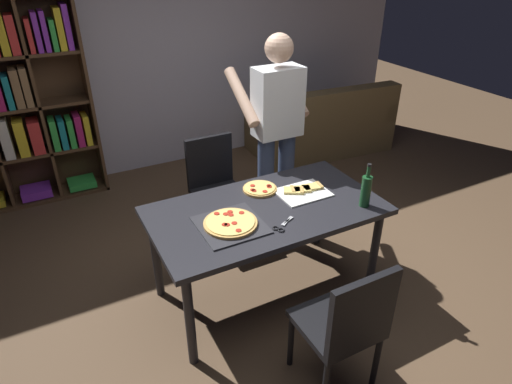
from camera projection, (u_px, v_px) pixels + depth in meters
The scene contains 13 objects.
ground_plane at pixel (265, 291), 3.35m from camera, with size 12.00×12.00×0.00m, color brown.
back_wall at pixel (149, 42), 4.66m from camera, with size 6.40×0.10×2.80m, color #BCB7C6.
dining_table at pixel (266, 218), 3.02m from camera, with size 1.58×0.86×0.75m.
chair_near_camera at pixel (347, 323), 2.40m from camera, with size 0.42×0.42×0.90m.
chair_far_side at pixel (215, 182), 3.81m from camera, with size 0.42×0.42×0.90m.
couch at pixel (322, 128), 5.50m from camera, with size 1.76×0.97×0.85m.
bookshelf at pixel (11, 101), 4.10m from camera, with size 1.40×0.35×1.95m.
person_serving_pizza at pixel (276, 128), 3.59m from camera, with size 0.55×0.54×1.75m.
pepperoni_pizza_on_tray at pixel (230, 224), 2.79m from camera, with size 0.41×0.41×0.04m.
pizza_slices_on_towel at pixel (303, 191), 3.17m from camera, with size 0.36×0.28×0.03m.
wine_bottle at pixel (366, 190), 2.96m from camera, with size 0.07×0.07×0.32m.
kitchen_scissors at pixel (282, 226), 2.78m from camera, with size 0.19×0.14×0.01m.
second_pizza_plain at pixel (260, 189), 3.20m from camera, with size 0.25×0.25×0.03m.
Camera 1 is at (-1.24, -2.22, 2.32)m, focal length 30.81 mm.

